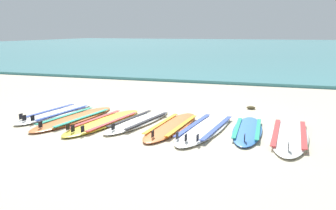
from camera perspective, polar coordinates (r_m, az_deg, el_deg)
name	(u,v)px	position (r m, az deg, el deg)	size (l,w,h in m)	color
ground_plane	(142,124)	(7.01, -4.04, -3.00)	(80.00, 80.00, 0.00)	#C1B599
sea	(265,46)	(42.09, 14.97, 8.91)	(80.00, 60.00, 0.10)	teal
surfboard_0	(56,113)	(8.09, -17.18, -1.25)	(0.82, 2.27, 0.18)	white
surfboard_1	(74,118)	(7.53, -14.49, -2.03)	(0.87, 2.41, 0.18)	orange
surfboard_2	(104,122)	(7.11, -10.00, -2.63)	(0.88, 2.38, 0.18)	yellow
surfboard_3	(139,121)	(7.09, -4.59, -2.54)	(0.88, 2.22, 0.18)	silver
surfboard_4	(172,126)	(6.71, 0.58, -3.32)	(0.67, 2.28, 0.18)	orange
surfboard_5	(205,128)	(6.61, 5.85, -3.60)	(0.86, 2.56, 0.18)	white
surfboard_6	(247,130)	(6.59, 12.38, -3.86)	(0.61, 2.05, 0.18)	#3875CC
surfboard_7	(289,135)	(6.48, 18.53, -4.47)	(0.65, 2.48, 0.18)	white
seaweed_clump_near_shoreline	(251,108)	(8.51, 12.91, -0.40)	(0.20, 0.16, 0.07)	#4C4228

